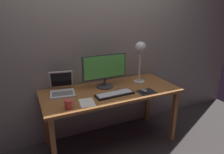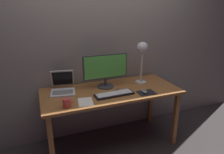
% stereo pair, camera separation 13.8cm
% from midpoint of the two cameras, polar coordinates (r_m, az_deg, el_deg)
% --- Properties ---
extents(ground_plane, '(4.80, 4.80, 0.00)m').
position_cam_midpoint_polar(ground_plane, '(2.75, 1.28, -18.11)').
color(ground_plane, '#383333').
rests_on(ground_plane, ground).
extents(back_wall, '(4.80, 0.06, 2.60)m').
position_cam_midpoint_polar(back_wall, '(2.59, -1.90, 11.03)').
color(back_wall, gray).
rests_on(back_wall, ground).
extents(desk, '(1.60, 0.70, 0.74)m').
position_cam_midpoint_polar(desk, '(2.41, 1.39, -5.48)').
color(desk, '#935B2D').
rests_on(desk, ground).
extents(monitor, '(0.54, 0.20, 0.40)m').
position_cam_midpoint_polar(monitor, '(2.40, -0.21, 2.31)').
color(monitor, '#38383A').
rests_on(monitor, desk).
extents(keyboard_main, '(0.44, 0.16, 0.03)m').
position_cam_midpoint_polar(keyboard_main, '(2.24, 2.39, -4.86)').
color(keyboard_main, black).
rests_on(keyboard_main, desk).
extents(laptop, '(0.31, 0.36, 0.24)m').
position_cam_midpoint_polar(laptop, '(2.39, -12.14, -2.41)').
color(laptop, silver).
rests_on(laptop, desk).
extents(desk_lamp, '(0.14, 0.14, 0.53)m').
position_cam_midpoint_polar(desk_lamp, '(2.54, 10.10, 6.83)').
color(desk_lamp, beige).
rests_on(desk_lamp, desk).
extents(mousepad, '(0.20, 0.16, 0.00)m').
position_cam_midpoint_polar(mousepad, '(2.35, 11.37, -4.38)').
color(mousepad, black).
rests_on(mousepad, desk).
extents(mouse, '(0.06, 0.10, 0.03)m').
position_cam_midpoint_polar(mouse, '(2.33, 10.77, -4.06)').
color(mouse, slate).
rests_on(mouse, mousepad).
extents(coffee_mug, '(0.11, 0.07, 0.09)m').
position_cam_midpoint_polar(coffee_mug, '(2.01, -10.76, -7.20)').
color(coffee_mug, '#CC3F3F').
rests_on(coffee_mug, desk).
extents(paper_sheet_near_mouse, '(0.17, 0.23, 0.00)m').
position_cam_midpoint_polar(paper_sheet_near_mouse, '(2.10, -5.62, -7.00)').
color(paper_sheet_near_mouse, white).
rests_on(paper_sheet_near_mouse, desk).
extents(pen, '(0.11, 0.09, 0.01)m').
position_cam_midpoint_polar(pen, '(2.36, 2.75, -3.79)').
color(pen, '#2633A5').
rests_on(pen, desk).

